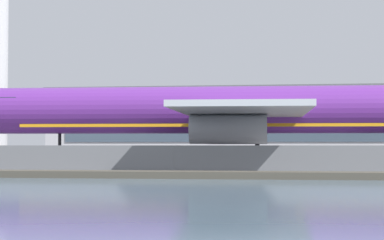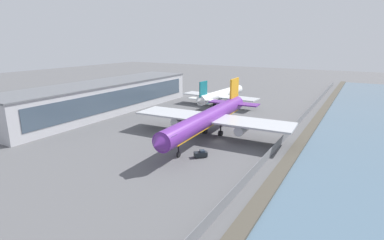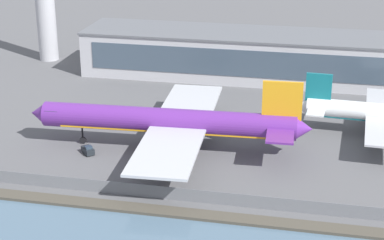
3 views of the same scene
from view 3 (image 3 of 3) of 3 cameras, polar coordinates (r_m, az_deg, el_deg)
The scene contains 6 objects.
ground_plane at distance 123.99m, azimuth -3.45°, elevation -3.32°, with size 500.00×500.00×0.00m, color #565659.
shoreline_seawall at distance 106.37m, azimuth -6.36°, elevation -7.66°, with size 320.00×3.00×0.50m.
perimeter_fence at distance 109.70m, azimuth -5.66°, elevation -6.14°, with size 280.00×0.10×2.33m.
cargo_jet_purple at distance 125.04m, azimuth -1.80°, elevation -0.18°, with size 56.06×48.47×15.24m.
baggage_tug at distance 126.47m, azimuth -9.23°, elevation -2.66°, with size 3.34×3.44×1.80m.
terminal_building at distance 171.67m, azimuth 5.03°, elevation 5.79°, with size 87.94×19.69×11.99m.
Camera 3 is at (30.58, -108.65, 51.33)m, focal length 60.00 mm.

